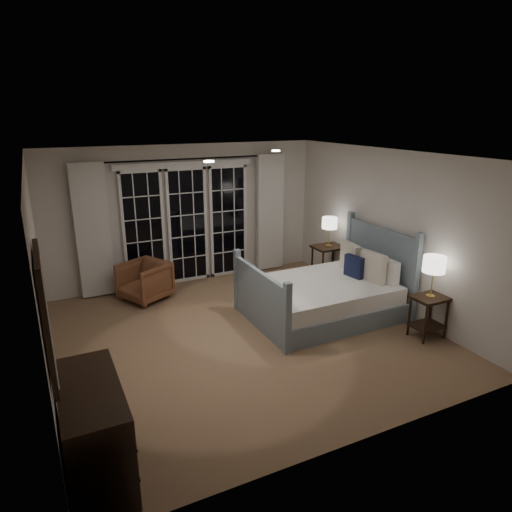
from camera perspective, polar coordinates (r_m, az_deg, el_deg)
name	(u,v)px	position (r m, az deg, el deg)	size (l,w,h in m)	color
floor	(244,334)	(6.60, -1.49, -9.73)	(5.00, 5.00, 0.00)	#906F4D
ceiling	(243,156)	(5.89, -1.69, 12.43)	(5.00, 5.00, 0.00)	white
wall_left	(40,279)	(5.64, -25.43, -2.57)	(0.02, 5.00, 2.50)	beige
wall_right	(388,230)	(7.48, 16.17, 3.11)	(0.02, 5.00, 2.50)	beige
wall_back	(187,215)	(8.40, -8.68, 5.15)	(5.00, 0.02, 2.50)	beige
wall_front	(361,325)	(4.13, 13.05, -8.36)	(5.00, 0.02, 2.50)	beige
french_doors	(188,224)	(8.40, -8.54, 4.03)	(2.50, 0.04, 2.20)	black
curtain_rod	(186,159)	(8.15, -8.78, 11.89)	(0.03, 0.03, 3.50)	black
curtain_left	(93,231)	(7.99, -19.73, 2.93)	(0.55, 0.10, 2.25)	silver
curtain_right	(270,213)	(8.93, 1.77, 5.42)	(0.55, 0.10, 2.25)	silver
downlight_a	(276,151)	(6.78, 2.50, 13.01)	(0.12, 0.12, 0.01)	white
downlight_b	(209,162)	(5.30, -5.91, 11.67)	(0.12, 0.12, 0.01)	white
bed	(326,295)	(7.15, 8.71, -4.83)	(2.21, 1.59, 1.29)	gray
nightstand_left	(429,311)	(6.80, 20.76, -6.39)	(0.46, 0.37, 0.61)	black
nightstand_right	(328,258)	(8.44, 8.98, -0.31)	(0.54, 0.44, 0.71)	black
lamp_left	(434,265)	(6.57, 21.39, -1.02)	(0.30, 0.30, 0.58)	#D4B555
lamp_right	(330,223)	(8.27, 9.20, 4.05)	(0.27, 0.27, 0.53)	#D4B555
armchair	(145,281)	(7.86, -13.75, -3.06)	(0.70, 0.72, 0.65)	brown
dresser	(94,430)	(4.40, -19.59, -19.81)	(0.51, 1.20, 0.85)	black
mirror	(46,315)	(3.84, -24.80, -6.72)	(0.05, 0.85, 1.00)	black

